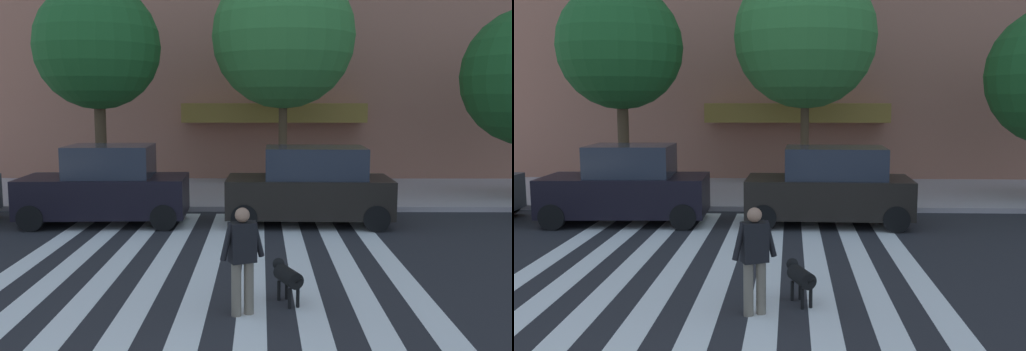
# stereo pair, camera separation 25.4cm
# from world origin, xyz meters

# --- Properties ---
(ground_plane) EXTENTS (160.00, 160.00, 0.00)m
(ground_plane) POSITION_xyz_m (0.00, 6.66, 0.00)
(ground_plane) COLOR #232326
(sidewalk_far) EXTENTS (80.00, 6.00, 0.15)m
(sidewalk_far) POSITION_xyz_m (0.00, 16.32, 0.07)
(sidewalk_far) COLOR #A49594
(sidewalk_far) RESTS_ON ground_plane
(crosswalk_stripes) EXTENTS (7.65, 12.72, 0.01)m
(crosswalk_stripes) POSITION_xyz_m (0.23, 6.66, 0.00)
(crosswalk_stripes) COLOR silver
(crosswalk_stripes) RESTS_ON ground_plane
(parked_car_behind_first) EXTENTS (4.28, 2.04, 2.06)m
(parked_car_behind_first) POSITION_xyz_m (-2.75, 11.75, 0.96)
(parked_car_behind_first) COLOR black
(parked_car_behind_first) RESTS_ON ground_plane
(parked_car_third_in_line) EXTENTS (4.25, 1.96, 2.02)m
(parked_car_third_in_line) POSITION_xyz_m (2.55, 11.74, 0.98)
(parked_car_third_in_line) COLOR black
(parked_car_third_in_line) RESTS_ON ground_plane
(street_tree_nearest) EXTENTS (3.79, 3.79, 6.57)m
(street_tree_nearest) POSITION_xyz_m (-3.66, 14.57, 4.80)
(street_tree_nearest) COLOR #4C3823
(street_tree_nearest) RESTS_ON sidewalk_far
(street_tree_middle) EXTENTS (4.50, 4.50, 7.29)m
(street_tree_middle) POSITION_xyz_m (1.97, 15.33, 5.18)
(street_tree_middle) COLOR #4C3823
(street_tree_middle) RESTS_ON sidewalk_far
(pedestrian_dog_walker) EXTENTS (0.68, 0.37, 1.64)m
(pedestrian_dog_walker) POSITION_xyz_m (1.00, 5.46, 0.93)
(pedestrian_dog_walker) COLOR #6B6051
(pedestrian_dog_walker) RESTS_ON ground_plane
(dog_on_leash) EXTENTS (0.51, 0.94, 0.65)m
(dog_on_leash) POSITION_xyz_m (1.68, 5.97, 0.44)
(dog_on_leash) COLOR black
(dog_on_leash) RESTS_ON ground_plane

